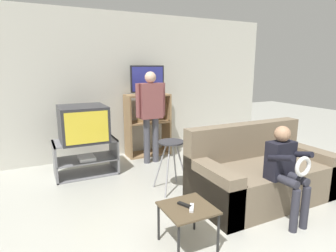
% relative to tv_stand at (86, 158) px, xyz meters
% --- Properties ---
extents(wall_back, '(6.40, 0.06, 2.60)m').
position_rel_tv_stand_xyz_m(wall_back, '(0.80, 0.77, 1.03)').
color(wall_back, beige).
rests_on(wall_back, ground_plane).
extents(tv_stand, '(0.93, 0.52, 0.55)m').
position_rel_tv_stand_xyz_m(tv_stand, '(0.00, 0.00, 0.00)').
color(tv_stand, slate).
rests_on(tv_stand, ground_plane).
extents(television_main, '(0.67, 0.67, 0.53)m').
position_rel_tv_stand_xyz_m(television_main, '(-0.01, -0.02, 0.54)').
color(television_main, '#2D2D33').
rests_on(television_main, tv_stand).
extents(media_shelf, '(0.81, 0.38, 1.15)m').
position_rel_tv_stand_xyz_m(media_shelf, '(1.25, 0.51, 0.32)').
color(media_shelf, '#9E7A51').
rests_on(media_shelf, ground_plane).
extents(television_flat, '(0.64, 0.20, 0.52)m').
position_rel_tv_stand_xyz_m(television_flat, '(1.25, 0.48, 1.13)').
color(television_flat, black).
rests_on(television_flat, media_shelf).
extents(folding_stool, '(0.39, 0.40, 0.69)m').
position_rel_tv_stand_xyz_m(folding_stool, '(0.93, -1.10, 0.28)').
color(folding_stool, '#99999E').
rests_on(folding_stool, ground_plane).
extents(snack_table, '(0.45, 0.45, 0.40)m').
position_rel_tv_stand_xyz_m(snack_table, '(0.51, -2.26, 0.08)').
color(snack_table, brown).
rests_on(snack_table, ground_plane).
extents(remote_control_black, '(0.09, 0.15, 0.02)m').
position_rel_tv_stand_xyz_m(remote_control_black, '(0.50, -2.22, 0.14)').
color(remote_control_black, black).
rests_on(remote_control_black, snack_table).
extents(remote_control_white, '(0.11, 0.14, 0.02)m').
position_rel_tv_stand_xyz_m(remote_control_white, '(0.53, -2.30, 0.14)').
color(remote_control_white, silver).
rests_on(remote_control_white, snack_table).
extents(couch, '(1.78, 0.92, 0.91)m').
position_rel_tv_stand_xyz_m(couch, '(1.84, -1.78, 0.04)').
color(couch, '#756651').
rests_on(couch, ground_plane).
extents(person_standing_adult, '(0.53, 0.20, 1.57)m').
position_rel_tv_stand_xyz_m(person_standing_adult, '(1.13, 0.07, 0.68)').
color(person_standing_adult, '#4C4C56').
rests_on(person_standing_adult, ground_plane).
extents(person_seated_child, '(0.33, 0.43, 1.04)m').
position_rel_tv_stand_xyz_m(person_seated_child, '(1.67, -2.31, 0.35)').
color(person_seated_child, '#2D2D38').
rests_on(person_seated_child, ground_plane).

